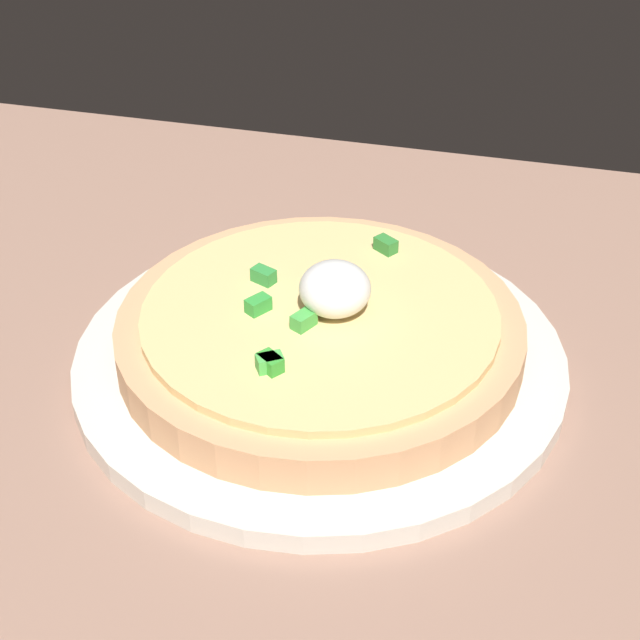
{
  "coord_description": "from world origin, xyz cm",
  "views": [
    {
      "loc": [
        -15.34,
        34.65,
        34.74
      ],
      "look_at": [
        -4.98,
        -5.42,
        5.2
      ],
      "focal_mm": 53.85,
      "sensor_mm": 36.0,
      "label": 1
    }
  ],
  "objects": [
    {
      "name": "dining_table",
      "position": [
        0.0,
        0.0,
        1.03
      ],
      "size": [
        110.88,
        67.83,
        2.05
      ],
      "primitive_type": "cube",
      "color": "#97715F",
      "rests_on": "ground"
    },
    {
      "name": "plate",
      "position": [
        -4.98,
        -5.42,
        2.63
      ],
      "size": [
        26.59,
        26.59,
        1.15
      ],
      "primitive_type": "cylinder",
      "color": "silver",
      "rests_on": "dining_table"
    },
    {
      "name": "pizza",
      "position": [
        -5.0,
        -5.42,
        4.56
      ],
      "size": [
        21.74,
        21.74,
        5.4
      ],
      "color": "tan",
      "rests_on": "plate"
    }
  ]
}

